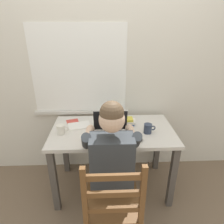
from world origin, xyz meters
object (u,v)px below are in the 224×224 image
at_px(computer_mouse, 139,138).
at_px(coffee_mug_white, 61,129).
at_px(laptop, 111,131).
at_px(wooden_chair, 113,206).
at_px(seated_person, 111,159).
at_px(desk, 113,139).
at_px(book_stack_main, 126,121).
at_px(coffee_mug_spare, 101,122).
at_px(landscape_photo_print, 72,121).
at_px(coffee_mug_dark, 148,129).

distance_m(computer_mouse, coffee_mug_white, 0.76).
bearing_deg(coffee_mug_white, computer_mouse, -11.23).
bearing_deg(laptop, wooden_chair, -90.49).
distance_m(wooden_chair, coffee_mug_white, 0.86).
xyz_separation_m(seated_person, laptop, (0.00, 0.29, 0.11)).
relative_size(desk, book_stack_main, 5.93).
xyz_separation_m(computer_mouse, coffee_mug_spare, (-0.36, 0.31, 0.03)).
bearing_deg(seated_person, landscape_photo_print, 123.22).
relative_size(coffee_mug_white, landscape_photo_print, 0.89).
bearing_deg(laptop, book_stack_main, 54.83).
bearing_deg(landscape_photo_print, coffee_mug_dark, -36.86).
xyz_separation_m(laptop, landscape_photo_print, (-0.42, 0.34, -0.05)).
bearing_deg(book_stack_main, seated_person, -108.39).
height_order(desk, book_stack_main, book_stack_main).
relative_size(coffee_mug_spare, book_stack_main, 0.53).
bearing_deg(coffee_mug_white, book_stack_main, 15.89).
bearing_deg(coffee_mug_white, seated_person, -36.46).
xyz_separation_m(seated_person, book_stack_main, (0.18, 0.54, 0.08)).
distance_m(laptop, coffee_mug_dark, 0.37).
relative_size(computer_mouse, coffee_mug_dark, 0.86).
xyz_separation_m(wooden_chair, computer_mouse, (0.27, 0.49, 0.29)).
distance_m(computer_mouse, coffee_mug_dark, 0.17).
relative_size(laptop, coffee_mug_dark, 2.83).
height_order(wooden_chair, laptop, laptop).
height_order(coffee_mug_dark, landscape_photo_print, coffee_mug_dark).
bearing_deg(seated_person, laptop, 89.04).
distance_m(desk, wooden_chair, 0.72).
bearing_deg(computer_mouse, coffee_mug_spare, 138.84).
bearing_deg(seated_person, desk, 85.91).
bearing_deg(desk, computer_mouse, -41.56).
bearing_deg(landscape_photo_print, coffee_mug_white, -120.43).
relative_size(seated_person, laptop, 3.82).
bearing_deg(coffee_mug_dark, book_stack_main, 133.50).
bearing_deg(wooden_chair, computer_mouse, 61.18).
distance_m(coffee_mug_dark, coffee_mug_spare, 0.50).
xyz_separation_m(desk, seated_person, (-0.03, -0.42, 0.06)).
relative_size(laptop, landscape_photo_print, 2.54).
bearing_deg(book_stack_main, landscape_photo_print, 171.72).
height_order(seated_person, computer_mouse, seated_person).
height_order(laptop, landscape_photo_print, laptop).
bearing_deg(coffee_mug_spare, coffee_mug_white, -157.65).
bearing_deg(computer_mouse, coffee_mug_dark, 50.27).
bearing_deg(coffee_mug_spare, landscape_photo_print, 160.90).
xyz_separation_m(seated_person, wooden_chair, (-0.00, -0.28, -0.23)).
height_order(computer_mouse, coffee_mug_spare, coffee_mug_spare).
bearing_deg(desk, coffee_mug_white, -173.00).
height_order(coffee_mug_white, coffee_mug_spare, coffee_mug_white).
bearing_deg(wooden_chair, coffee_mug_spare, 96.21).
xyz_separation_m(book_stack_main, landscape_photo_print, (-0.59, 0.09, -0.03)).
xyz_separation_m(seated_person, coffee_mug_spare, (-0.09, 0.52, 0.10)).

